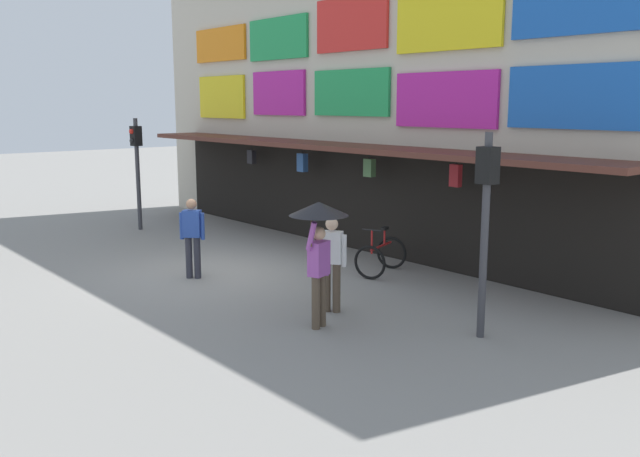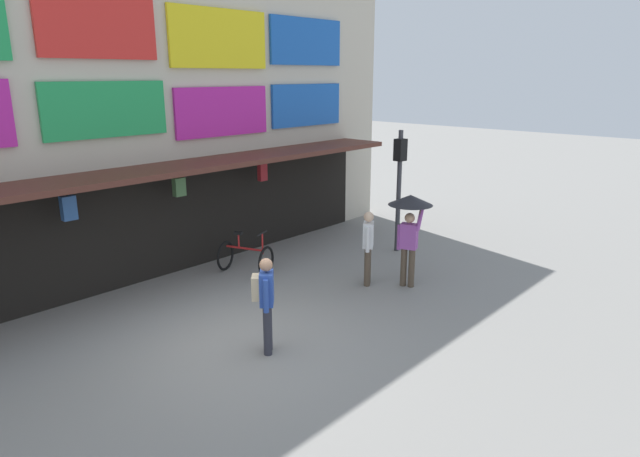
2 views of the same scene
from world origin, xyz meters
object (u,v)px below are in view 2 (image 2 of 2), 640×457
at_px(pedestrian_with_umbrella, 410,215).
at_px(pedestrian_in_yellow, 265,298).
at_px(pedestrian_in_black, 368,244).
at_px(bicycle_parked, 246,257).
at_px(traffic_light_far, 399,172).

bearing_deg(pedestrian_with_umbrella, pedestrian_in_yellow, 179.28).
distance_m(pedestrian_with_umbrella, pedestrian_in_yellow, 4.21).
height_order(pedestrian_with_umbrella, pedestrian_in_black, pedestrian_with_umbrella).
bearing_deg(pedestrian_in_yellow, bicycle_parked, 54.84).
xyz_separation_m(pedestrian_with_umbrella, pedestrian_in_black, (-0.51, 0.72, -0.69)).
xyz_separation_m(bicycle_parked, pedestrian_in_yellow, (-2.29, -3.25, 0.59)).
bearing_deg(pedestrian_in_black, traffic_light_far, 20.75).
bearing_deg(bicycle_parked, pedestrian_in_yellow, -125.16).
xyz_separation_m(pedestrian_in_black, pedestrian_in_yellow, (-3.65, -0.67, 0.04)).
relative_size(traffic_light_far, pedestrian_in_black, 1.90).
distance_m(traffic_light_far, pedestrian_with_umbrella, 2.64).
height_order(bicycle_parked, pedestrian_in_black, pedestrian_in_black).
bearing_deg(traffic_light_far, pedestrian_in_yellow, -165.30).
relative_size(bicycle_parked, pedestrian_with_umbrella, 0.64).
bearing_deg(pedestrian_in_black, pedestrian_with_umbrella, -54.55).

